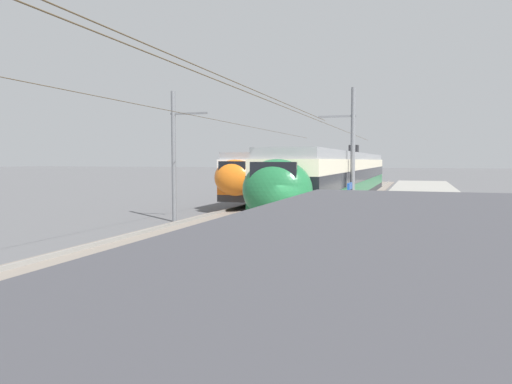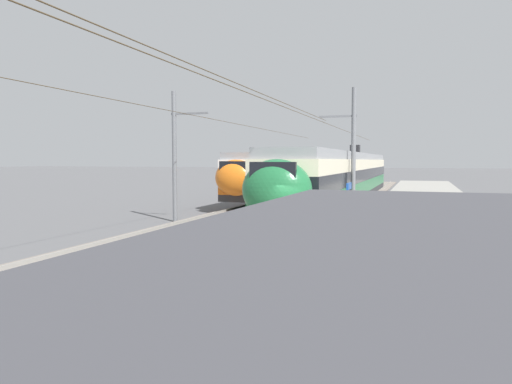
{
  "view_description": "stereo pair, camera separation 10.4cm",
  "coord_description": "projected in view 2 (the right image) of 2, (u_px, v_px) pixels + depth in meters",
  "views": [
    {
      "loc": [
        -14.6,
        -3.36,
        3.35
      ],
      "look_at": [
        4.06,
        2.96,
        2.04
      ],
      "focal_mm": 33.66,
      "sensor_mm": 36.0,
      "label": 1
    },
    {
      "loc": [
        -14.57,
        -3.46,
        3.35
      ],
      "look_at": [
        4.06,
        2.96,
        2.04
      ],
      "focal_mm": 33.66,
      "sensor_mm": 36.0,
      "label": 2
    }
  ],
  "objects": [
    {
      "name": "ground_plane",
      "position": [
        303.0,
        267.0,
        15.09
      ],
      "size": [
        400.0,
        400.0,
        0.0
      ],
      "primitive_type": "plane",
      "color": "#565659"
    },
    {
      "name": "platform_slab",
      "position": [
        437.0,
        271.0,
        13.8
      ],
      "size": [
        120.0,
        6.64,
        0.34
      ],
      "primitive_type": "cube",
      "color": "gray",
      "rests_on": "ground"
    },
    {
      "name": "track_near",
      "position": [
        258.0,
        261.0,
        15.57
      ],
      "size": [
        120.0,
        3.0,
        0.28
      ],
      "color": "slate",
      "rests_on": "ground"
    },
    {
      "name": "track_far",
      "position": [
        106.0,
        250.0,
        17.47
      ],
      "size": [
        120.0,
        3.0,
        0.28
      ],
      "color": "slate",
      "rests_on": "ground"
    },
    {
      "name": "train_near_platform",
      "position": [
        344.0,
        177.0,
        32.66
      ],
      "size": [
        33.91,
        2.87,
        4.27
      ],
      "color": "#2D2D30",
      "rests_on": "track_near"
    },
    {
      "name": "train_far_track",
      "position": [
        297.0,
        172.0,
        43.95
      ],
      "size": [
        32.09,
        2.93,
        4.27
      ],
      "color": "#2D2D30",
      "rests_on": "track_far"
    },
    {
      "name": "catenary_mast_mid",
      "position": [
        351.0,
        153.0,
        24.56
      ],
      "size": [
        48.81,
        1.95,
        7.05
      ],
      "color": "slate",
      "rests_on": "ground"
    },
    {
      "name": "catenary_mast_far_side",
      "position": [
        177.0,
        153.0,
        25.87
      ],
      "size": [
        48.81,
        2.16,
        7.05
      ],
      "color": "slate",
      "rests_on": "ground"
    },
    {
      "name": "platform_sign",
      "position": [
        349.0,
        204.0,
        14.35
      ],
      "size": [
        0.7,
        0.08,
        2.34
      ],
      "color": "#59595B",
      "rests_on": "platform_slab"
    },
    {
      "name": "passenger_walking",
      "position": [
        357.0,
        250.0,
        11.01
      ],
      "size": [
        0.53,
        0.22,
        1.69
      ],
      "color": "#383842",
      "rests_on": "platform_slab"
    },
    {
      "name": "handbag_beside_passenger",
      "position": [
        353.0,
        279.0,
        11.53
      ],
      "size": [
        0.32,
        0.18,
        0.43
      ],
      "color": "#472D1E",
      "rests_on": "platform_slab"
    },
    {
      "name": "handbag_near_sign",
      "position": [
        360.0,
        257.0,
        14.28
      ],
      "size": [
        0.32,
        0.18,
        0.35
      ],
      "color": "black",
      "rests_on": "platform_slab"
    },
    {
      "name": "potted_plant_platform_edge",
      "position": [
        399.0,
        288.0,
        9.72
      ],
      "size": [
        0.52,
        0.52,
        0.77
      ],
      "color": "brown",
      "rests_on": "platform_slab"
    },
    {
      "name": "potted_plant_by_shelter",
      "position": [
        363.0,
        223.0,
        19.57
      ],
      "size": [
        0.5,
        0.5,
        0.79
      ],
      "color": "brown",
      "rests_on": "platform_slab"
    }
  ]
}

